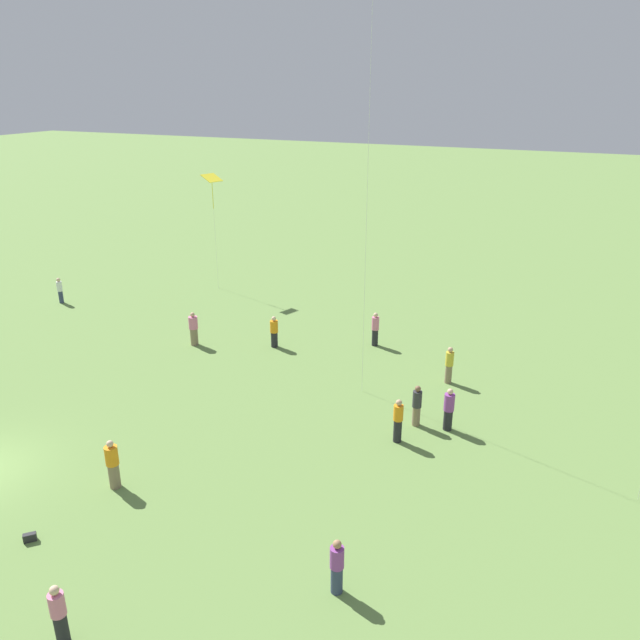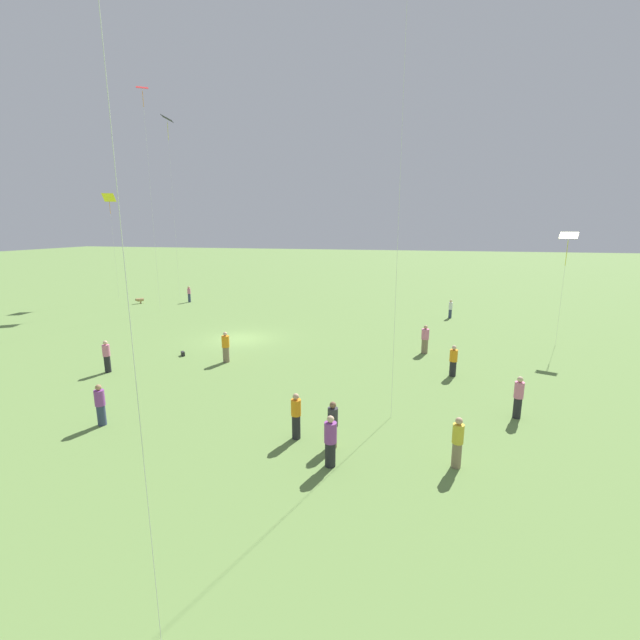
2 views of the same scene
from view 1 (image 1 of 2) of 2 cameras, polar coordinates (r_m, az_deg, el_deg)
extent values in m
cylinder|color=#847056|center=(25.72, 8.79, -8.65)|extent=(0.45, 0.45, 0.84)
cylinder|color=#333338|center=(25.35, 8.88, -7.15)|extent=(0.53, 0.53, 0.69)
sphere|color=brown|center=(25.14, 8.94, -6.22)|extent=(0.24, 0.24, 0.24)
cylinder|color=#232328|center=(18.27, -22.54, -24.61)|extent=(0.34, 0.34, 0.93)
cylinder|color=pink|center=(17.74, -22.92, -22.83)|extent=(0.40, 0.40, 0.63)
sphere|color=beige|center=(17.45, -23.14, -21.78)|extent=(0.24, 0.24, 0.24)
cylinder|color=#333D5B|center=(18.33, 1.54, -22.61)|extent=(0.47, 0.47, 0.85)
cylinder|color=purple|center=(17.82, 1.56, -20.88)|extent=(0.55, 0.55, 0.64)
sphere|color=#A87A56|center=(17.53, 1.58, -19.82)|extent=(0.24, 0.24, 0.24)
cylinder|color=#232328|center=(32.82, 5.04, -1.59)|extent=(0.45, 0.45, 0.89)
cylinder|color=pink|center=(32.53, 5.09, -0.31)|extent=(0.53, 0.53, 0.69)
sphere|color=beige|center=(32.36, 5.12, 0.46)|extent=(0.24, 0.24, 0.24)
cylinder|color=#232328|center=(24.54, 7.10, -10.00)|extent=(0.40, 0.40, 0.94)
cylinder|color=orange|center=(24.14, 7.18, -8.41)|extent=(0.48, 0.48, 0.63)
sphere|color=tan|center=(23.93, 7.23, -7.51)|extent=(0.24, 0.24, 0.24)
cylinder|color=#847056|center=(29.36, 11.66, -4.85)|extent=(0.40, 0.40, 0.88)
cylinder|color=gold|center=(29.03, 11.77, -3.49)|extent=(0.47, 0.47, 0.66)
sphere|color=tan|center=(28.85, 11.84, -2.68)|extent=(0.24, 0.24, 0.24)
cylinder|color=#847056|center=(23.03, -18.29, -13.35)|extent=(0.42, 0.42, 0.92)
cylinder|color=orange|center=(22.60, -18.53, -11.67)|extent=(0.49, 0.49, 0.68)
sphere|color=beige|center=(22.36, -18.66, -10.68)|extent=(0.24, 0.24, 0.24)
cylinder|color=#847056|center=(33.43, -11.43, -1.50)|extent=(0.50, 0.50, 0.92)
cylinder|color=pink|center=(33.14, -11.53, -0.24)|extent=(0.59, 0.59, 0.66)
sphere|color=tan|center=(32.98, -11.58, 0.49)|extent=(0.24, 0.24, 0.24)
cylinder|color=#232328|center=(32.63, -4.19, -1.78)|extent=(0.50, 0.50, 0.82)
cylinder|color=orange|center=(32.35, -4.23, -0.60)|extent=(0.58, 0.58, 0.63)
sphere|color=beige|center=(32.19, -4.25, 0.13)|extent=(0.24, 0.24, 0.24)
cylinder|color=#232328|center=(25.64, 11.61, -8.92)|extent=(0.46, 0.46, 0.87)
cylinder|color=purple|center=(25.26, 11.74, -7.38)|extent=(0.54, 0.54, 0.71)
sphere|color=beige|center=(25.04, 11.82, -6.43)|extent=(0.24, 0.24, 0.24)
cylinder|color=#333D5B|center=(42.21, -22.60, 1.96)|extent=(0.35, 0.35, 0.77)
cylinder|color=white|center=(42.00, -22.73, 2.85)|extent=(0.41, 0.41, 0.62)
sphere|color=beige|center=(41.88, -22.81, 3.41)|extent=(0.24, 0.24, 0.24)
cube|color=yellow|center=(40.78, -9.88, 12.69)|extent=(1.31, 1.27, 0.42)
cylinder|color=yellow|center=(40.96, -9.78, 11.12)|extent=(0.04, 0.04, 1.64)
cylinder|color=silver|center=(41.46, -9.56, 7.70)|extent=(0.01, 0.01, 7.30)
cylinder|color=silver|center=(25.44, 4.33, 11.07)|extent=(0.01, 0.01, 17.33)
cube|color=#262628|center=(21.85, -25.00, -17.57)|extent=(0.38, 0.38, 0.27)
camera|label=2|loc=(26.57, 42.18, 4.30)|focal=24.00mm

